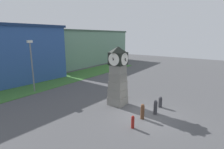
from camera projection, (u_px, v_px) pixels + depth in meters
ground_plane at (144, 115)px, 13.04m from camera, size 74.12×74.12×0.00m
clock_tower at (118, 77)px, 14.55m from camera, size 1.60×1.55×4.94m
bollard_near_tower at (133, 122)px, 11.10m from camera, size 0.21×0.21×0.85m
bollard_mid_row at (142, 111)px, 12.31m from camera, size 0.28×0.28×1.12m
bollard_far_row at (155, 107)px, 13.02m from camera, size 0.27×0.27×1.13m
bollard_end_row at (160, 102)px, 14.35m from camera, size 0.30×0.30×0.92m
pedestrian_near_bench at (56, 70)px, 24.99m from camera, size 0.34×0.45×1.58m
street_lamp_near_road at (32, 62)px, 17.74m from camera, size 0.50×0.24×5.32m
storefront_low_left at (89, 47)px, 36.62m from camera, size 20.32×6.71×6.77m
grass_verge_far at (7, 93)px, 17.84m from camera, size 44.47×4.89×0.04m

